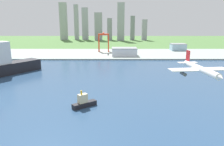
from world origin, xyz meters
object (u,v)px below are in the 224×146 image
Objects in this scene: airplane_landing at (200,69)px; warehouse_main at (124,52)px; tugboat_small at (84,102)px; port_crane_red at (104,38)px; warehouse_annex at (178,47)px; cargo_ship at (5,63)px.

warehouse_main is at bearing 94.33° from airplane_landing.
tugboat_small is 0.41× the size of warehouse_main.
port_crane_red is 0.86× the size of warehouse_main.
port_crane_red is 1.25× the size of warehouse_annex.
cargo_ship is 2.36× the size of warehouse_annex.
warehouse_main is 148.51m from warehouse_annex.
airplane_landing is 0.48× the size of cargo_ship.
cargo_ship is 231.13m from port_crane_red.
airplane_landing is 0.91× the size of port_crane_red.
port_crane_red is 171.40m from warehouse_annex.
port_crane_red is 72.59m from warehouse_main.
warehouse_annex is at bearing 36.97° from cargo_ship.
cargo_ship is at bearing -121.65° from port_crane_red.
cargo_ship is at bearing 138.36° from airplane_landing.
cargo_ship is (-185.87, 165.23, -28.13)m from airplane_landing.
tugboat_small is (116.09, -111.15, -11.49)m from cargo_ship.
airplane_landing is 1.91× the size of tugboat_small.
tugboat_small is 372.15m from warehouse_annex.
airplane_landing is 96.77m from tugboat_small.
cargo_ship reaches higher than warehouse_main.
warehouse_main is at bearing -53.00° from port_crane_red.
tugboat_small is at bearing -100.48° from warehouse_main.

